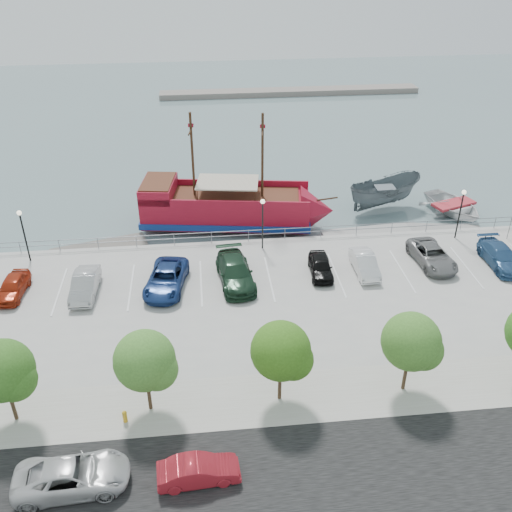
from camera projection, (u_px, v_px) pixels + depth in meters
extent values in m
plane|color=slate|center=(273.00, 306.00, 40.49)|extent=(160.00, 160.00, 0.00)
cube|color=black|center=(319.00, 490.00, 26.32)|extent=(100.00, 8.00, 0.04)
cube|color=#9F9A8F|center=(297.00, 397.00, 31.44)|extent=(100.00, 4.00, 0.05)
cylinder|color=gray|center=(261.00, 230.00, 46.14)|extent=(50.00, 0.06, 0.06)
cylinder|color=gray|center=(261.00, 234.00, 46.35)|extent=(50.00, 0.06, 0.06)
cube|color=gray|center=(290.00, 92.00, 88.12)|extent=(40.00, 3.00, 0.80)
cube|color=maroon|center=(226.00, 209.00, 50.02)|extent=(14.92, 6.59, 2.34)
cube|color=navy|center=(226.00, 216.00, 50.41)|extent=(15.23, 6.90, 0.54)
cone|color=maroon|center=(317.00, 210.00, 49.74)|extent=(3.49, 4.70, 4.32)
cube|color=maroon|center=(158.00, 189.00, 49.30)|extent=(3.34, 4.86, 1.26)
cube|color=#522716|center=(158.00, 182.00, 48.96)|extent=(3.11, 4.47, 0.11)
cube|color=#522716|center=(231.00, 196.00, 49.38)|extent=(12.17, 5.66, 0.14)
cube|color=maroon|center=(228.00, 183.00, 51.11)|extent=(14.28, 2.32, 0.63)
cube|color=maroon|center=(224.00, 204.00, 47.40)|extent=(14.28, 2.32, 0.63)
cylinder|color=#382111|center=(262.00, 157.00, 47.41)|extent=(0.25, 0.25, 7.39)
cylinder|color=#382111|center=(192.00, 156.00, 47.62)|extent=(0.25, 0.25, 7.39)
cylinder|color=#382111|center=(263.00, 131.00, 46.25)|extent=(0.53, 2.69, 0.13)
cylinder|color=#382111|center=(191.00, 130.00, 46.46)|extent=(0.53, 2.69, 0.13)
cube|color=#BFB39A|center=(228.00, 182.00, 48.72)|extent=(5.67, 4.16, 0.11)
cylinder|color=#382111|center=(325.00, 199.00, 49.16)|extent=(2.24, 0.48, 0.53)
imported|color=#545E63|center=(384.00, 195.00, 53.12)|extent=(7.96, 4.93, 2.89)
imported|color=silver|center=(453.00, 208.00, 52.51)|extent=(6.40, 7.52, 1.32)
cube|color=#67615A|center=(99.00, 249.00, 47.01)|extent=(8.01, 4.22, 0.44)
cube|color=#989692|center=(367.00, 234.00, 49.09)|extent=(7.92, 2.84, 0.44)
cube|color=gray|center=(441.00, 231.00, 49.71)|extent=(7.12, 3.12, 0.39)
cylinder|color=slate|center=(509.00, 228.00, 46.34)|extent=(0.08, 0.08, 2.00)
imported|color=#B9B9B9|center=(72.00, 476.00, 26.15)|extent=(5.38, 2.73, 1.46)
imported|color=#B01E29|center=(199.00, 471.00, 26.50)|extent=(3.95, 1.62, 1.27)
cylinder|color=gold|center=(125.00, 418.00, 29.76)|extent=(0.24, 0.24, 0.60)
sphere|color=gold|center=(124.00, 413.00, 29.59)|extent=(0.26, 0.26, 0.26)
cylinder|color=black|center=(25.00, 238.00, 42.84)|extent=(0.12, 0.12, 4.00)
sphere|color=#FFF2CC|center=(19.00, 213.00, 41.76)|extent=(0.36, 0.36, 0.36)
cylinder|color=black|center=(263.00, 226.00, 44.49)|extent=(0.12, 0.12, 4.00)
sphere|color=#FFF2CC|center=(263.00, 202.00, 43.42)|extent=(0.36, 0.36, 0.36)
cylinder|color=black|center=(459.00, 216.00, 45.97)|extent=(0.12, 0.12, 4.00)
sphere|color=#FFF2CC|center=(464.00, 192.00, 44.89)|extent=(0.36, 0.36, 0.36)
cylinder|color=#473321|center=(12.00, 404.00, 29.50)|extent=(0.20, 0.20, 2.20)
sphere|color=#2D591B|center=(2.00, 370.00, 28.32)|extent=(3.20, 3.20, 3.20)
sphere|color=#2D591B|center=(15.00, 380.00, 28.33)|extent=(2.20, 2.20, 2.20)
cylinder|color=#473321|center=(149.00, 393.00, 30.15)|extent=(0.20, 0.20, 2.20)
sphere|color=#3B6A26|center=(145.00, 360.00, 28.96)|extent=(3.20, 3.20, 3.20)
sphere|color=#3B6A26|center=(157.00, 369.00, 28.97)|extent=(2.20, 2.20, 2.20)
cylinder|color=#473321|center=(280.00, 383.00, 30.79)|extent=(0.20, 0.20, 2.20)
sphere|color=#305B15|center=(281.00, 351.00, 29.61)|extent=(3.20, 3.20, 3.20)
sphere|color=#305B15|center=(293.00, 360.00, 29.61)|extent=(2.20, 2.20, 2.20)
cylinder|color=#473321|center=(405.00, 374.00, 31.43)|extent=(0.20, 0.20, 2.20)
sphere|color=#396723|center=(411.00, 341.00, 30.25)|extent=(3.20, 3.20, 3.20)
sphere|color=#396723|center=(423.00, 350.00, 30.26)|extent=(2.20, 2.20, 2.20)
imported|color=#9D2710|center=(13.00, 287.00, 39.59)|extent=(1.91, 4.07, 1.35)
imported|color=#A6A6A6|center=(85.00, 285.00, 39.67)|extent=(1.70, 4.52, 1.48)
imported|color=navy|center=(166.00, 279.00, 40.28)|extent=(3.45, 5.82, 1.52)
imported|color=#183421|center=(235.00, 272.00, 40.90)|extent=(2.90, 5.92, 1.66)
imported|color=black|center=(321.00, 266.00, 41.90)|extent=(1.83, 4.02, 1.34)
imported|color=silver|center=(365.00, 264.00, 42.16)|extent=(1.47, 4.20, 1.38)
imported|color=slate|center=(432.00, 256.00, 43.12)|extent=(2.77, 5.28, 1.42)
imported|color=#2A4F7C|center=(501.00, 257.00, 42.98)|extent=(2.06, 5.01, 1.45)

